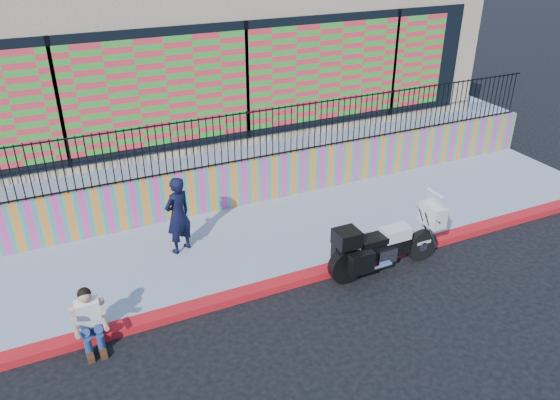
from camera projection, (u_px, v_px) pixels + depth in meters
ground at (328, 273)px, 10.86m from camera, size 90.00×90.00×0.00m
red_curb at (329, 270)px, 10.82m from camera, size 16.00×0.30×0.15m
sidewalk at (292, 232)px, 12.15m from camera, size 16.00×3.00×0.15m
mural_wall at (263, 179)px, 13.15m from camera, size 16.00×0.20×1.10m
metal_fence at (262, 134)px, 12.62m from camera, size 15.80×0.04×1.20m
elevated_platform at (199, 119)px, 17.28m from camera, size 16.00×10.00×1.25m
storefront_building at (195, 35)px, 15.90m from camera, size 14.00×8.06×4.00m
police_motorcycle at (385, 243)px, 10.67m from camera, size 2.44×0.81×1.52m
police_officer at (178, 215)px, 10.97m from camera, size 0.71×0.61×1.66m
seated_man at (91, 325)px, 8.80m from camera, size 0.54×0.71×1.06m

